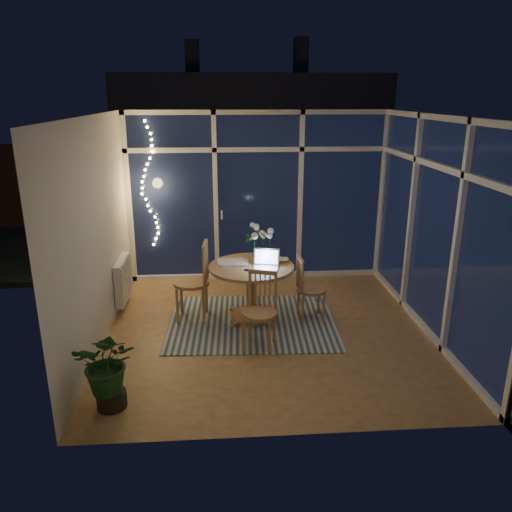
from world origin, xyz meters
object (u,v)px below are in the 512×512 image
(dining_table, at_px, (251,293))
(chair_left, at_px, (191,281))
(chair_right, at_px, (311,288))
(laptop, at_px, (265,259))
(chair_front, at_px, (260,311))
(flower_vase, at_px, (259,253))
(potted_plant, at_px, (109,371))

(dining_table, bearing_deg, chair_left, 174.44)
(chair_left, bearing_deg, dining_table, 89.34)
(chair_right, relative_size, laptop, 2.64)
(chair_front, distance_m, flower_vase, 1.06)
(laptop, distance_m, flower_vase, 0.32)
(laptop, bearing_deg, flower_vase, 111.74)
(dining_table, xyz_separation_m, chair_left, (-0.77, 0.08, 0.16))
(chair_front, bearing_deg, dining_table, 110.33)
(chair_right, distance_m, laptop, 0.74)
(dining_table, relative_size, chair_front, 1.19)
(laptop, height_order, potted_plant, laptop)
(dining_table, relative_size, chair_left, 1.03)
(chair_left, height_order, chair_right, chair_left)
(potted_plant, bearing_deg, chair_right, 38.72)
(chair_right, bearing_deg, dining_table, 82.56)
(dining_table, height_order, chair_front, chair_front)
(chair_right, xyz_separation_m, laptop, (-0.61, -0.05, 0.43))
(chair_left, bearing_deg, flower_vase, 103.49)
(potted_plant, bearing_deg, chair_left, 70.63)
(flower_vase, height_order, potted_plant, flower_vase)
(chair_left, height_order, flower_vase, chair_left)
(chair_right, xyz_separation_m, chair_front, (-0.73, -0.72, 0.02))
(dining_table, relative_size, flower_vase, 5.18)
(dining_table, xyz_separation_m, chair_front, (0.04, -0.78, 0.09))
(dining_table, bearing_deg, flower_vase, 60.65)
(chair_right, distance_m, potted_plant, 2.84)
(chair_front, relative_size, potted_plant, 1.20)
(flower_vase, relative_size, potted_plant, 0.28)
(chair_front, xyz_separation_m, laptop, (0.12, 0.67, 0.41))
(chair_left, relative_size, flower_vase, 5.03)
(flower_vase, distance_m, potted_plant, 2.61)
(chair_front, relative_size, flower_vase, 4.35)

